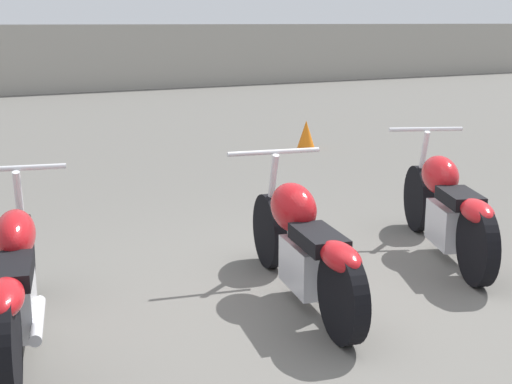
# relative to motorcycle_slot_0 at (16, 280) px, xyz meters

# --- Properties ---
(ground_plane) EXTENTS (60.00, 60.00, 0.00)m
(ground_plane) POSITION_rel_motorcycle_slot_0_xyz_m (1.78, -0.34, -0.40)
(ground_plane) COLOR #5B5954
(motorcycle_slot_0) EXTENTS (0.77, 1.96, 0.95)m
(motorcycle_slot_0) POSITION_rel_motorcycle_slot_0_xyz_m (0.00, 0.00, 0.00)
(motorcycle_slot_0) COLOR black
(motorcycle_slot_0) RESTS_ON ground_plane
(motorcycle_slot_1) EXTENTS (0.75, 1.97, 0.94)m
(motorcycle_slot_1) POSITION_rel_motorcycle_slot_0_xyz_m (1.83, -0.24, 0.01)
(motorcycle_slot_1) COLOR black
(motorcycle_slot_1) RESTS_ON ground_plane
(motorcycle_slot_2) EXTENTS (0.99, 1.86, 0.97)m
(motorcycle_slot_2) POSITION_rel_motorcycle_slot_0_xyz_m (3.36, 0.03, 0.02)
(motorcycle_slot_2) COLOR black
(motorcycle_slot_2) RESTS_ON ground_plane
(traffic_cone_near) EXTENTS (0.27, 0.27, 0.42)m
(traffic_cone_near) POSITION_rel_motorcycle_slot_0_xyz_m (5.09, 4.85, -0.19)
(traffic_cone_near) COLOR orange
(traffic_cone_near) RESTS_ON ground_plane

